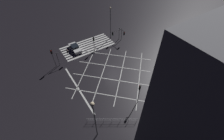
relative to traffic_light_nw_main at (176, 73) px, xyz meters
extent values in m
plane|color=black|center=(8.47, -8.70, -2.64)|extent=(200.00, 200.00, 0.00)
cube|color=silver|center=(8.47, -17.25, -2.64)|extent=(12.95, 0.50, 0.01)
cube|color=silver|center=(8.47, -18.15, -2.64)|extent=(12.95, 0.50, 0.01)
cube|color=silver|center=(8.47, -19.05, -2.64)|extent=(12.95, 0.50, 0.01)
cube|color=silver|center=(8.47, -19.95, -2.64)|extent=(12.95, 0.50, 0.01)
cube|color=silver|center=(8.47, -20.85, -2.64)|extent=(12.95, 0.50, 0.01)
cube|color=silver|center=(8.47, -21.75, -2.64)|extent=(12.95, 0.50, 0.01)
cube|color=silver|center=(8.47, -22.65, -2.64)|extent=(12.95, 0.50, 0.01)
cube|color=silver|center=(12.54, -12.77, -2.64)|extent=(11.29, 11.29, 0.01)
cube|color=silver|center=(4.40, -12.77, -2.64)|extent=(11.29, 11.29, 0.01)
cube|color=silver|center=(9.82, -10.06, -2.64)|extent=(11.29, 11.29, 0.01)
cube|color=silver|center=(7.11, -10.06, -2.64)|extent=(11.29, 11.29, 0.01)
cube|color=silver|center=(7.11, -7.34, -2.64)|extent=(11.29, 11.29, 0.01)
cube|color=silver|center=(9.82, -7.34, -2.64)|extent=(11.29, 11.29, 0.01)
cube|color=silver|center=(4.40, -4.63, -2.64)|extent=(11.29, 11.29, 0.01)
cube|color=silver|center=(12.54, -4.63, -2.64)|extent=(11.29, 11.29, 0.01)
cube|color=silver|center=(16.16, -8.70, -2.64)|extent=(0.30, 12.95, 0.01)
cube|color=beige|center=(3.44, 10.06, -0.64)|extent=(0.06, 1.40, 1.80)
cube|color=beige|center=(3.44, 6.40, -0.64)|extent=(0.06, 1.40, 1.80)
cube|color=beige|center=(3.44, 6.40, 3.13)|extent=(0.06, 1.40, 1.80)
cube|color=beige|center=(3.44, 6.40, 6.90)|extent=(0.06, 1.40, 1.80)
cylinder|color=#424244|center=(-0.09, 0.00, -0.80)|extent=(0.11, 0.11, 3.69)
cube|color=black|center=(0.04, 0.00, 0.55)|extent=(0.16, 0.28, 0.90)
sphere|color=black|center=(0.15, 0.00, 0.85)|extent=(0.18, 0.18, 0.18)
sphere|color=black|center=(0.15, 0.00, 0.55)|extent=(0.18, 0.18, 0.18)
sphere|color=green|center=(0.15, 0.00, 0.25)|extent=(0.18, 0.18, 0.18)
cube|color=black|center=(-0.05, 0.00, 0.55)|extent=(0.02, 0.36, 0.98)
cylinder|color=#424244|center=(0.07, -18.09, -0.91)|extent=(0.11, 0.11, 3.46)
cylinder|color=#424244|center=(0.07, -17.03, 0.67)|extent=(0.09, 2.13, 0.09)
cube|color=black|center=(0.07, -15.96, 0.22)|extent=(0.28, 0.16, 0.90)
sphere|color=red|center=(0.07, -15.85, 0.52)|extent=(0.18, 0.18, 0.18)
sphere|color=black|center=(0.07, -15.85, 0.22)|extent=(0.18, 0.18, 0.18)
sphere|color=black|center=(0.07, -15.85, -0.08)|extent=(0.18, 0.18, 0.18)
cube|color=black|center=(0.07, -16.05, 0.22)|extent=(0.36, 0.02, 0.98)
cylinder|color=#424244|center=(-0.33, 0.24, -0.77)|extent=(0.11, 0.11, 3.74)
cube|color=black|center=(-0.33, 0.11, 0.60)|extent=(0.28, 0.16, 0.90)
sphere|color=black|center=(-0.33, 0.00, 0.90)|extent=(0.18, 0.18, 0.18)
sphere|color=black|center=(-0.33, 0.00, 0.60)|extent=(0.18, 0.18, 0.18)
sphere|color=green|center=(-0.33, 0.00, 0.30)|extent=(0.18, 0.18, 0.18)
cube|color=black|center=(-0.33, 0.20, 0.60)|extent=(0.36, 0.02, 0.98)
cylinder|color=#424244|center=(17.60, -17.01, -0.35)|extent=(0.11, 0.11, 4.58)
cube|color=black|center=(17.60, -16.88, 1.44)|extent=(0.28, 0.16, 0.90)
sphere|color=red|center=(17.60, -16.76, 1.74)|extent=(0.18, 0.18, 0.18)
sphere|color=black|center=(17.60, -16.76, 1.44)|extent=(0.18, 0.18, 0.18)
sphere|color=black|center=(17.60, -16.76, 1.14)|extent=(0.18, 0.18, 0.18)
cube|color=black|center=(17.60, -16.97, 1.44)|extent=(0.36, 0.02, 0.98)
cylinder|color=#424244|center=(-0.39, -17.63, -0.98)|extent=(0.11, 0.11, 3.32)
cylinder|color=#424244|center=(1.02, -17.63, 0.53)|extent=(2.81, 0.09, 0.09)
cube|color=black|center=(2.42, -17.63, 0.08)|extent=(0.16, 0.28, 0.90)
sphere|color=black|center=(2.53, -17.63, 0.38)|extent=(0.18, 0.18, 0.18)
sphere|color=black|center=(2.53, -17.63, 0.08)|extent=(0.18, 0.18, 0.18)
sphere|color=green|center=(2.53, -17.63, -0.22)|extent=(0.18, 0.18, 0.18)
cube|color=black|center=(2.33, -17.63, 0.08)|extent=(0.02, 0.36, 0.98)
cylinder|color=#424244|center=(16.82, -16.96, -0.92)|extent=(0.11, 0.11, 3.45)
cylinder|color=#424244|center=(15.66, -16.96, 0.66)|extent=(2.32, 0.09, 0.09)
cube|color=black|center=(14.50, -16.96, 0.21)|extent=(0.16, 0.28, 0.90)
sphere|color=red|center=(14.39, -16.96, 0.51)|extent=(0.18, 0.18, 0.18)
sphere|color=black|center=(14.39, -16.96, 0.21)|extent=(0.18, 0.18, 0.18)
sphere|color=black|center=(14.39, -16.96, -0.09)|extent=(0.18, 0.18, 0.18)
cube|color=black|center=(14.59, -16.96, 0.21)|extent=(0.02, 0.36, 0.98)
cylinder|color=#424244|center=(7.93, -17.26, -0.68)|extent=(0.11, 0.11, 3.92)
cube|color=black|center=(7.93, -17.13, 0.78)|extent=(0.28, 0.16, 0.90)
sphere|color=black|center=(7.93, -17.02, 1.08)|extent=(0.18, 0.18, 0.18)
sphere|color=black|center=(7.93, -17.02, 0.78)|extent=(0.18, 0.18, 0.18)
sphere|color=green|center=(7.93, -17.02, 0.48)|extent=(0.18, 0.18, 0.18)
cube|color=black|center=(7.93, -17.22, 0.78)|extent=(0.36, 0.02, 0.98)
cylinder|color=#424244|center=(8.77, -0.18, -0.35)|extent=(0.11, 0.11, 4.58)
cube|color=black|center=(8.77, -0.31, 1.44)|extent=(0.28, 0.16, 0.90)
sphere|color=red|center=(8.77, -0.42, 1.74)|extent=(0.18, 0.18, 0.18)
sphere|color=black|center=(8.77, -0.42, 1.44)|extent=(0.18, 0.18, 0.18)
sphere|color=black|center=(8.77, -0.42, 1.14)|extent=(0.18, 0.18, 0.18)
cube|color=black|center=(8.77, -0.22, 1.44)|extent=(0.36, 0.02, 0.98)
cylinder|color=#424244|center=(1.58, -19.90, 1.36)|extent=(0.14, 0.14, 8.00)
sphere|color=#F9E0B2|center=(1.58, -19.90, 5.50)|extent=(0.48, 0.48, 0.48)
cylinder|color=#424244|center=(17.35, 0.83, 1.44)|extent=(0.14, 0.14, 8.17)
sphere|color=#F9E0B2|center=(17.35, 0.83, 5.68)|extent=(0.51, 0.51, 0.51)
cylinder|color=#424244|center=(-1.83, 5.26, 2.34)|extent=(0.14, 0.14, 9.96)
cube|color=silver|center=(11.71, -20.21, -2.13)|extent=(1.82, 4.34, 0.65)
cube|color=black|center=(11.71, -20.32, -1.59)|extent=(1.60, 1.82, 0.43)
sphere|color=white|center=(11.14, -18.09, -2.18)|extent=(0.16, 0.16, 0.16)
sphere|color=white|center=(12.27, -18.09, -2.18)|extent=(0.16, 0.16, 0.16)
cylinder|color=black|center=(10.92, -18.87, -2.33)|extent=(0.20, 0.63, 0.63)
cylinder|color=black|center=(12.49, -18.87, -2.33)|extent=(0.20, 0.63, 0.63)
cylinder|color=black|center=(10.92, -21.56, -2.33)|extent=(0.20, 0.63, 0.63)
cylinder|color=black|center=(12.49, -21.56, -2.33)|extent=(0.20, 0.63, 0.63)
cylinder|color=#B7B7BC|center=(17.69, -1.76, -2.12)|extent=(0.05, 0.05, 1.05)
cylinder|color=#B7B7BC|center=(16.61, -1.05, -2.12)|extent=(0.05, 0.05, 1.05)
cylinder|color=#B7B7BC|center=(15.53, -0.34, -2.12)|extent=(0.05, 0.05, 1.05)
cylinder|color=#B7B7BC|center=(14.44, 0.38, -2.12)|extent=(0.05, 0.05, 1.05)
cylinder|color=#B7B7BC|center=(13.36, 1.09, -2.12)|extent=(0.05, 0.05, 1.05)
cylinder|color=#B7B7BC|center=(12.28, 1.80, -2.12)|extent=(0.05, 0.05, 1.05)
cylinder|color=#B7B7BC|center=(11.19, 2.52, -2.12)|extent=(0.05, 0.05, 1.05)
cylinder|color=#B7B7BC|center=(14.44, 0.38, -1.63)|extent=(6.52, 4.31, 0.04)
cylinder|color=#B7B7BC|center=(14.44, 0.38, -2.06)|extent=(6.52, 4.31, 0.04)
camera|label=1|loc=(20.46, 9.53, 20.01)|focal=24.00mm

